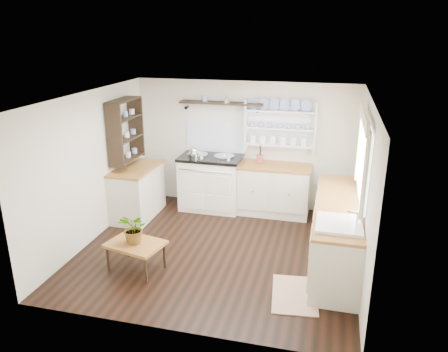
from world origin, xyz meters
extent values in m
cube|color=black|center=(0.00, 0.00, 0.00)|extent=(4.00, 3.80, 0.01)
cube|color=beige|center=(0.00, 1.90, 1.15)|extent=(4.00, 0.02, 2.30)
cube|color=beige|center=(2.00, 0.00, 1.15)|extent=(0.02, 3.80, 2.30)
cube|color=beige|center=(-2.00, 0.00, 1.15)|extent=(0.02, 3.80, 2.30)
cube|color=white|center=(0.00, 0.00, 2.30)|extent=(4.00, 3.80, 0.01)
cube|color=white|center=(1.96, 0.15, 1.50)|extent=(0.04, 1.40, 1.00)
cube|color=white|center=(1.94, 0.15, 1.50)|extent=(0.02, 1.50, 1.10)
cube|color=beige|center=(1.92, 0.15, 2.08)|extent=(0.04, 1.55, 0.18)
cube|color=white|center=(-0.54, 1.57, 0.47)|extent=(1.07, 0.70, 0.94)
cube|color=black|center=(-0.54, 1.57, 0.97)|extent=(1.11, 0.74, 0.05)
cylinder|color=silver|center=(-0.79, 1.57, 1.01)|extent=(0.36, 0.36, 0.03)
cylinder|color=silver|center=(-0.30, 1.57, 1.01)|extent=(0.36, 0.36, 0.03)
cylinder|color=silver|center=(-0.54, 1.18, 0.83)|extent=(0.96, 0.02, 0.02)
cube|color=beige|center=(0.60, 1.60, 0.44)|extent=(1.25, 0.60, 0.88)
cube|color=brown|center=(0.60, 1.60, 0.88)|extent=(1.27, 0.63, 0.04)
cube|color=beige|center=(1.70, 0.10, 0.44)|extent=(0.60, 2.40, 0.88)
cube|color=brown|center=(1.70, 0.10, 0.88)|extent=(0.62, 2.43, 0.04)
cube|color=white|center=(1.70, -0.65, 0.80)|extent=(0.55, 0.60, 0.28)
cylinder|color=silver|center=(1.90, -0.65, 1.00)|extent=(0.02, 0.02, 0.22)
cube|color=beige|center=(-1.70, 0.90, 0.44)|extent=(0.60, 1.10, 0.88)
cube|color=brown|center=(-1.70, 0.90, 0.88)|extent=(0.62, 1.13, 0.04)
cube|color=white|center=(0.65, 1.88, 1.55)|extent=(1.20, 0.03, 0.90)
cube|color=white|center=(0.65, 1.79, 1.55)|extent=(1.20, 0.22, 0.02)
cylinder|color=navy|center=(0.65, 1.80, 1.82)|extent=(0.20, 0.02, 0.20)
cube|color=black|center=(-0.40, 1.77, 1.92)|extent=(1.50, 0.24, 0.04)
cone|color=black|center=(-1.05, 1.84, 1.81)|extent=(0.06, 0.20, 0.06)
cone|color=black|center=(0.25, 1.84, 1.81)|extent=(0.06, 0.20, 0.06)
cube|color=black|center=(-1.84, 0.90, 1.55)|extent=(0.28, 0.80, 1.05)
cylinder|color=#AE4E40|center=(0.32, 1.68, 0.98)|extent=(0.12, 0.12, 0.14)
cube|color=brown|center=(-0.95, -0.79, 0.38)|extent=(0.84, 0.68, 0.04)
cylinder|color=black|center=(-1.31, -0.93, 0.18)|extent=(0.04, 0.04, 0.36)
cylinder|color=black|center=(-1.21, -0.51, 0.18)|extent=(0.04, 0.04, 0.36)
cylinder|color=black|center=(-0.69, -1.07, 0.18)|extent=(0.04, 0.04, 0.36)
cylinder|color=black|center=(-0.59, -0.66, 0.18)|extent=(0.04, 0.04, 0.36)
imported|color=#3F7233|center=(-0.95, -0.79, 0.62)|extent=(0.49, 0.47, 0.43)
cube|color=#9B725A|center=(1.23, -0.89, 0.01)|extent=(0.64, 0.90, 0.02)
camera|label=1|loc=(1.52, -5.66, 3.18)|focal=35.00mm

